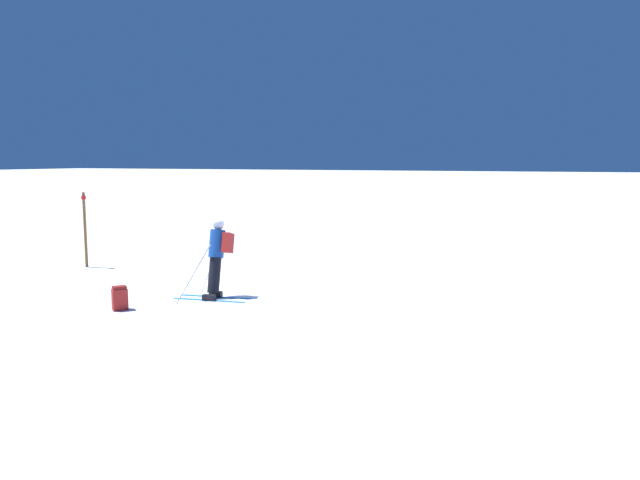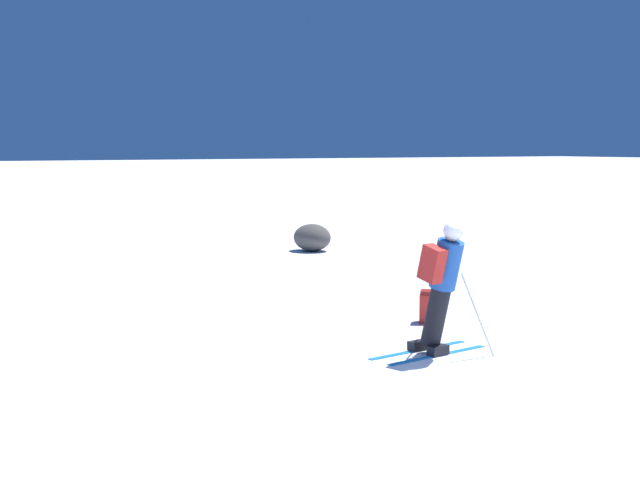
# 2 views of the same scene
# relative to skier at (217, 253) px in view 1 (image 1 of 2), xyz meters

# --- Properties ---
(ground_plane) EXTENTS (300.00, 300.00, 0.00)m
(ground_plane) POSITION_rel_skier_xyz_m (-1.24, 0.01, -0.99)
(ground_plane) COLOR white
(skier) EXTENTS (1.30, 1.74, 1.80)m
(skier) POSITION_rel_skier_xyz_m (0.00, 0.00, 0.00)
(skier) COLOR #1E7AC6
(skier) RESTS_ON ground
(spare_backpack) EXTENTS (0.37, 0.36, 0.50)m
(spare_backpack) POSITION_rel_skier_xyz_m (1.87, -1.18, -0.74)
(spare_backpack) COLOR #AD231E
(spare_backpack) RESTS_ON ground
(trail_marker) EXTENTS (0.13, 0.13, 2.16)m
(trail_marker) POSITION_rel_skier_xyz_m (-1.84, -5.58, 0.19)
(trail_marker) COLOR brown
(trail_marker) RESTS_ON ground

